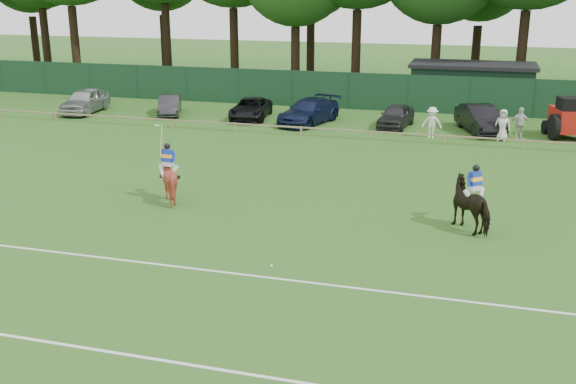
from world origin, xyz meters
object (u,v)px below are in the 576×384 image
(horse_dark, at_px, (473,204))
(hatch_grey, at_px, (396,116))
(suv_black, at_px, (251,109))
(spectator_left, at_px, (432,123))
(tractor, at_px, (567,119))
(sedan_silver, at_px, (85,101))
(sedan_navy, at_px, (309,111))
(sedan_grey, at_px, (170,105))
(horse_chestnut, at_px, (169,179))
(estate_black, at_px, (480,119))
(spectator_right, at_px, (502,125))
(utility_shed, at_px, (472,85))
(polo_ball, at_px, (271,266))
(spectator_mid, at_px, (520,124))

(horse_dark, relative_size, hatch_grey, 0.54)
(suv_black, relative_size, spectator_left, 2.69)
(tractor, bearing_deg, sedan_silver, 168.03)
(sedan_silver, relative_size, sedan_navy, 0.91)
(sedan_grey, relative_size, spectator_left, 2.22)
(sedan_grey, bearing_deg, horse_chestnut, -86.24)
(sedan_grey, distance_m, hatch_grey, 14.77)
(sedan_grey, distance_m, estate_black, 19.63)
(sedan_silver, bearing_deg, sedan_grey, 2.29)
(sedan_navy, distance_m, spectator_left, 7.84)
(sedan_navy, height_order, estate_black, estate_black)
(horse_chestnut, relative_size, sedan_grey, 0.47)
(horse_dark, xyz_separation_m, tractor, (4.67, 16.45, 0.19))
(spectator_right, relative_size, utility_shed, 0.21)
(sedan_silver, relative_size, polo_ball, 52.29)
(horse_dark, xyz_separation_m, utility_shed, (-0.67, 25.10, 0.63))
(spectator_mid, relative_size, tractor, 0.59)
(sedan_grey, xyz_separation_m, sedan_navy, (9.48, -0.30, 0.12))
(tractor, bearing_deg, suv_black, 165.39)
(suv_black, xyz_separation_m, polo_ball, (8.26, -22.15, -0.60))
(hatch_grey, distance_m, tractor, 9.48)
(horse_chestnut, height_order, estate_black, horse_chestnut)
(sedan_grey, bearing_deg, horse_dark, -62.28)
(horse_chestnut, bearing_deg, sedan_silver, -40.37)
(sedan_navy, bearing_deg, horse_chestnut, -79.17)
(horse_dark, height_order, sedan_silver, horse_dark)
(horse_chestnut, bearing_deg, spectator_right, -122.18)
(sedan_navy, bearing_deg, sedan_grey, -165.71)
(spectator_left, bearing_deg, horse_chestnut, -121.22)
(spectator_mid, height_order, spectator_right, spectator_mid)
(sedan_grey, distance_m, spectator_left, 17.22)
(sedan_navy, bearing_deg, hatch_grey, 20.05)
(spectator_right, distance_m, polo_ball, 21.15)
(sedan_navy, bearing_deg, utility_shed, 58.56)
(spectator_right, bearing_deg, horse_dark, -91.20)
(hatch_grey, bearing_deg, spectator_right, -11.44)
(polo_ball, xyz_separation_m, utility_shed, (5.09, 30.26, 1.49))
(sedan_silver, xyz_separation_m, sedan_grey, (5.73, 0.85, -0.17))
(sedan_navy, bearing_deg, estate_black, 17.81)
(suv_black, height_order, estate_black, estate_black)
(sedan_navy, height_order, polo_ball, sedan_navy)
(spectator_left, bearing_deg, horse_dark, -79.13)
(spectator_right, bearing_deg, sedan_grey, 178.11)
(horse_chestnut, distance_m, polo_ball, 7.86)
(horse_chestnut, xyz_separation_m, hatch_grey, (6.81, 16.83, -0.23))
(horse_dark, bearing_deg, estate_black, -133.73)
(estate_black, height_order, tractor, tractor)
(spectator_left, height_order, spectator_mid, spectator_mid)
(horse_dark, height_order, spectator_left, horse_dark)
(estate_black, bearing_deg, horse_dark, -110.28)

